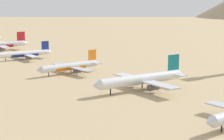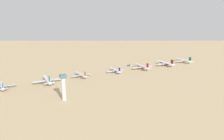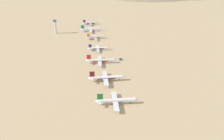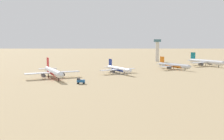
% 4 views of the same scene
% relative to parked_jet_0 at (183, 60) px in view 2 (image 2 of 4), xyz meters
% --- Properties ---
extents(ground_plane, '(2199.72, 2199.72, 0.00)m').
position_rel_parked_jet_0_xyz_m(ground_plane, '(-4.37, 184.63, -5.18)').
color(ground_plane, tan).
extents(parked_jet_0, '(53.37, 43.37, 15.39)m').
position_rel_parked_jet_0_xyz_m(parked_jet_0, '(0.00, 0.00, 0.00)').
color(parked_jet_0, white).
rests_on(parked_jet_0, ground).
extents(parked_jet_1, '(55.24, 44.85, 15.93)m').
position_rel_parked_jet_0_xyz_m(parked_jet_1, '(-4.35, 59.75, 0.12)').
color(parked_jet_1, white).
rests_on(parked_jet_1, ground).
extents(parked_jet_2, '(52.49, 42.75, 15.13)m').
position_rel_parked_jet_0_xyz_m(parked_jet_2, '(-6.21, 122.57, -0.15)').
color(parked_jet_2, silver).
rests_on(parked_jet_2, ground).
extents(parked_jet_3, '(42.43, 34.44, 12.24)m').
position_rel_parked_jet_0_xyz_m(parked_jet_3, '(-4.14, 181.82, -1.11)').
color(parked_jet_3, white).
rests_on(parked_jet_3, ground).
extents(parked_jet_4, '(43.27, 35.22, 12.47)m').
position_rel_parked_jet_0_xyz_m(parked_jet_4, '(-3.49, 248.13, -1.03)').
color(parked_jet_4, silver).
rests_on(parked_jet_4, ground).
extents(parked_jet_5, '(52.98, 42.95, 15.30)m').
position_rel_parked_jet_0_xyz_m(parked_jet_5, '(-9.71, 304.93, -0.03)').
color(parked_jet_5, silver).
rests_on(parked_jet_5, ground).
extents(parked_jet_6, '(43.96, 35.67, 12.68)m').
position_rel_parked_jet_0_xyz_m(parked_jet_6, '(-6.58, 365.07, -0.96)').
color(parked_jet_6, silver).
rests_on(parked_jet_6, ground).
extents(service_truck, '(5.21, 5.61, 3.90)m').
position_rel_parked_jet_0_xyz_m(service_truck, '(28.81, 130.04, -3.10)').
color(service_truck, '#1E5999').
rests_on(service_truck, ground).
extents(control_tower, '(7.20, 7.20, 31.39)m').
position_rel_parked_jet_0_xyz_m(control_tower, '(-90.51, 301.94, 12.25)').
color(control_tower, beige).
rests_on(control_tower, ground).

